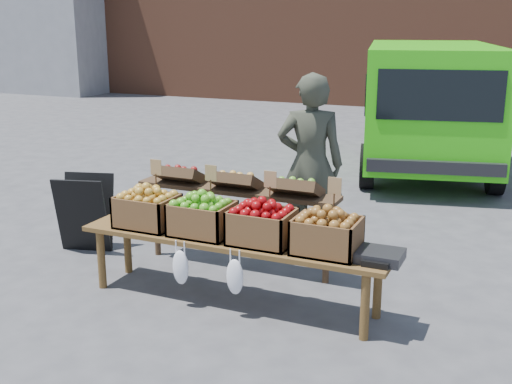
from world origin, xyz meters
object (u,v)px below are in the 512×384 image
at_px(delivery_van, 428,108).
at_px(crate_green_apples, 327,236).
at_px(chalkboard_sign, 85,213).
at_px(back_table, 237,217).
at_px(vendor, 310,165).
at_px(weighing_scale, 380,256).
at_px(display_bench, 232,271).
at_px(crate_red_apples, 262,227).
at_px(crate_russet_pears, 202,219).
at_px(crate_golden_apples, 147,211).

xyz_separation_m(delivery_van, crate_green_apples, (0.20, -5.76, -0.27)).
xyz_separation_m(chalkboard_sign, back_table, (1.65, 0.18, 0.12)).
distance_m(vendor, weighing_scale, 1.82).
relative_size(display_bench, weighing_scale, 7.94).
height_order(delivery_van, back_table, delivery_van).
distance_m(back_table, weighing_scale, 1.71).
distance_m(delivery_van, vendor, 4.34).
bearing_deg(vendor, crate_red_apples, 75.02).
height_order(crate_russet_pears, crate_green_apples, same).
bearing_deg(display_bench, vendor, 82.86).
bearing_deg(crate_golden_apples, crate_green_apples, 0.00).
xyz_separation_m(crate_golden_apples, crate_red_apples, (1.10, 0.00, 0.00)).
relative_size(back_table, crate_red_apples, 4.20).
relative_size(back_table, crate_green_apples, 4.20).
height_order(delivery_van, chalkboard_sign, delivery_van).
xyz_separation_m(delivery_van, back_table, (-0.92, -5.04, -0.46)).
bearing_deg(back_table, crate_golden_apples, -126.12).
xyz_separation_m(crate_russet_pears, crate_green_apples, (1.10, 0.00, 0.00)).
bearing_deg(vendor, crate_russet_pears, 53.74).
distance_m(crate_golden_apples, crate_green_apples, 1.65).
bearing_deg(chalkboard_sign, crate_red_apples, -29.25).
height_order(back_table, crate_russet_pears, back_table).
height_order(back_table, display_bench, back_table).
relative_size(crate_russet_pears, crate_red_apples, 1.00).
xyz_separation_m(crate_golden_apples, crate_russet_pears, (0.55, 0.00, 0.00)).
xyz_separation_m(crate_golden_apples, weighing_scale, (2.08, 0.00, -0.10)).
xyz_separation_m(chalkboard_sign, crate_green_apples, (2.78, -0.54, 0.31)).
bearing_deg(chalkboard_sign, weighing_scale, -25.21).
height_order(vendor, back_table, vendor).
bearing_deg(crate_golden_apples, crate_russet_pears, 0.00).
height_order(delivery_van, weighing_scale, delivery_van).
xyz_separation_m(back_table, crate_russet_pears, (0.02, -0.72, 0.19)).
bearing_deg(crate_russet_pears, crate_green_apples, 0.00).
relative_size(delivery_van, crate_green_apples, 8.78).
distance_m(display_bench, crate_golden_apples, 0.93).
relative_size(chalkboard_sign, crate_russet_pears, 1.61).
bearing_deg(crate_green_apples, crate_golden_apples, 180.00).
distance_m(chalkboard_sign, weighing_scale, 3.25).
xyz_separation_m(delivery_van, crate_russet_pears, (-0.90, -5.76, -0.27)).
distance_m(back_table, crate_golden_apples, 0.91).
relative_size(delivery_van, crate_red_apples, 8.78).
relative_size(back_table, weighing_scale, 6.18).
relative_size(display_bench, crate_red_apples, 5.40).
height_order(delivery_van, display_bench, delivery_van).
height_order(back_table, crate_golden_apples, back_table).
height_order(crate_golden_apples, crate_russet_pears, same).
bearing_deg(crate_green_apples, delivery_van, 92.01).
height_order(delivery_van, crate_russet_pears, delivery_van).
distance_m(crate_golden_apples, weighing_scale, 2.08).
xyz_separation_m(display_bench, crate_golden_apples, (-0.82, 0.00, 0.42)).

